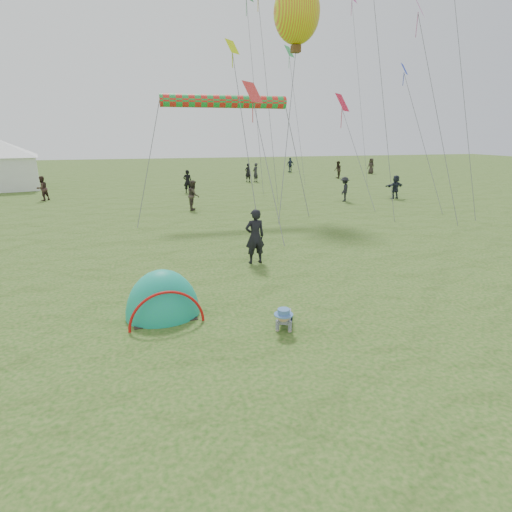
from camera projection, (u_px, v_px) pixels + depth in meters
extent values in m
plane|color=#1A4C0F|center=(267.00, 318.00, 9.64)|extent=(140.00, 140.00, 0.00)
ellipsoid|color=teal|center=(164.00, 315.00, 9.84)|extent=(1.93, 1.65, 2.32)
imported|color=black|center=(255.00, 236.00, 13.55)|extent=(0.72, 0.50, 1.88)
imported|color=#28272B|center=(255.00, 172.00, 37.28)|extent=(0.75, 0.73, 1.73)
imported|color=#3E342D|center=(194.00, 195.00, 23.30)|extent=(0.78, 0.93, 1.73)
imported|color=#232C41|center=(290.00, 165.00, 46.66)|extent=(1.07, 0.70, 1.70)
imported|color=black|center=(344.00, 189.00, 26.31)|extent=(1.11, 1.19, 1.61)
imported|color=#252B39|center=(395.00, 187.00, 27.46)|extent=(1.54, 0.73, 1.60)
imported|color=black|center=(188.00, 182.00, 30.07)|extent=(0.71, 0.55, 1.72)
imported|color=#2E251C|center=(338.00, 170.00, 40.18)|extent=(0.85, 0.98, 1.72)
imported|color=#2E2722|center=(371.00, 166.00, 45.01)|extent=(0.83, 0.98, 1.72)
imported|color=black|center=(248.00, 173.00, 37.33)|extent=(0.73, 0.61, 1.70)
imported|color=#3E2925|center=(42.00, 188.00, 26.62)|extent=(0.97, 1.00, 1.62)
cylinder|color=red|center=(225.00, 101.00, 20.34)|extent=(6.48, 0.64, 0.64)
plane|color=red|center=(253.00, 92.00, 18.69)|extent=(1.16, 1.16, 0.94)
plane|color=green|center=(289.00, 51.00, 36.50)|extent=(1.20, 1.20, 0.98)
plane|color=#D65CAC|center=(419.00, 6.00, 20.91)|extent=(1.27, 1.27, 1.04)
plane|color=red|center=(342.00, 102.00, 25.81)|extent=(1.35, 1.35, 1.10)
plane|color=#D5EF09|center=(232.00, 47.00, 18.16)|extent=(0.75, 0.75, 0.61)
plane|color=#172ED5|center=(404.00, 69.00, 24.51)|extent=(0.81, 0.81, 0.66)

